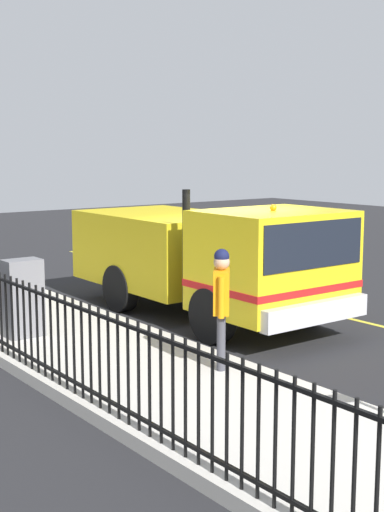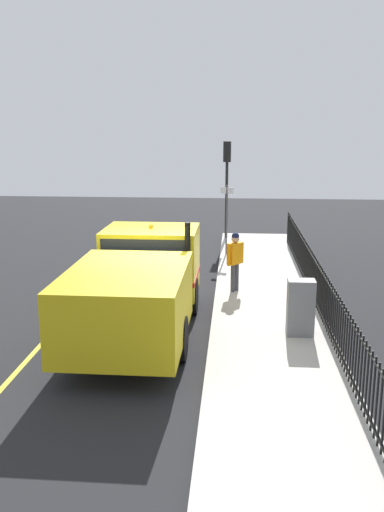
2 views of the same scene
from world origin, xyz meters
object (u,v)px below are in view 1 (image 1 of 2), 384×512
object	(u,v)px
work_truck	(212,253)
utility_cabinet	(23,298)
worker_standing	(221,296)
traffic_cone	(306,294)

from	to	relation	value
work_truck	utility_cabinet	bearing A→B (deg)	-5.42
work_truck	worker_standing	bearing A→B (deg)	53.57
work_truck	traffic_cone	bearing A→B (deg)	164.54
worker_standing	utility_cabinet	bearing A→B (deg)	64.50
work_truck	traffic_cone	size ratio (longest dim) A/B	9.47
work_truck	utility_cabinet	xyz separation A→B (m)	(3.72, -0.38, -0.46)
traffic_cone	utility_cabinet	bearing A→B (deg)	-9.38
work_truck	utility_cabinet	distance (m)	3.77
worker_standing	traffic_cone	size ratio (longest dim) A/B	2.60
worker_standing	utility_cabinet	xyz separation A→B (m)	(1.50, -3.36, -0.41)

